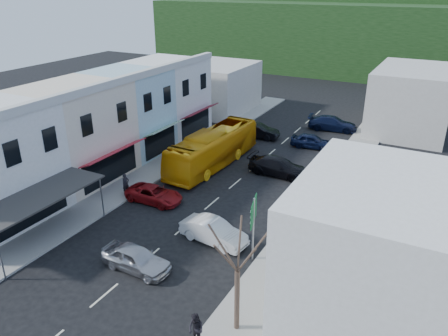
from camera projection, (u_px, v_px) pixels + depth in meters
ground at (184, 227)px, 30.29m from camera, size 120.00×120.00×0.00m
sidewalk_left at (174, 159)px, 41.58m from camera, size 3.00×52.00×0.15m
sidewalk_right at (329, 192)px, 35.15m from camera, size 3.00×52.00×0.15m
shopfront_row at (92, 127)px, 38.10m from camera, size 8.25×30.00×8.00m
right_building at (385, 265)px, 19.67m from camera, size 8.00×9.00×8.00m
distant_block_left at (218, 88)px, 56.13m from camera, size 8.00×10.00×6.00m
distant_block_right at (412, 100)px, 48.51m from camera, size 8.00×12.00×7.00m
hillside at (365, 32)px, 81.03m from camera, size 80.00×26.00×14.00m
bus at (213, 150)px, 39.79m from camera, size 2.98×11.69×3.10m
car_silver at (136, 259)px, 25.67m from camera, size 4.45×1.92×1.40m
car_white at (214, 233)px, 28.37m from camera, size 4.59×2.32×1.40m
car_red at (154, 193)px, 33.54m from camera, size 4.63×1.98×1.40m
car_black_near at (278, 167)px, 38.16m from camera, size 4.55×1.97×1.40m
car_navy_mid at (312, 141)px, 44.32m from camera, size 4.54×2.16×1.40m
car_black_far at (257, 131)px, 47.17m from camera, size 4.54×2.18×1.40m
car_navy_far at (332, 124)px, 49.52m from camera, size 4.71×2.44×1.40m
pedestrian_left at (126, 184)px, 34.39m from camera, size 0.52×0.67×1.70m
pedestrian_right at (196, 329)px, 20.12m from camera, size 0.79×0.60×1.70m
direction_sign at (253, 230)px, 25.92m from camera, size 1.18×2.03×4.27m
street_tree at (237, 271)px, 20.08m from camera, size 3.74×3.74×6.97m
traffic_signal at (372, 103)px, 52.16m from camera, size 0.91×1.13×4.47m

